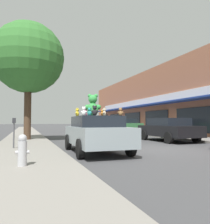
# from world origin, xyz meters

# --- Properties ---
(ground_plane) EXTENTS (260.00, 260.00, 0.00)m
(ground_plane) POSITION_xyz_m (0.00, 0.00, 0.00)
(ground_plane) COLOR #424244
(sidewalk_near) EXTENTS (2.70, 90.00, 0.14)m
(sidewalk_near) POSITION_xyz_m (-5.64, 0.00, 0.07)
(sidewalk_near) COLOR gray
(sidewalk_near) RESTS_ON ground_plane
(storefront_row) EXTENTS (13.98, 37.52, 7.03)m
(storefront_row) POSITION_xyz_m (13.31, 10.99, 3.51)
(storefront_row) COLOR #9E6047
(storefront_row) RESTS_ON ground_plane
(plush_art_car) EXTENTS (2.15, 4.27, 1.47)m
(plush_art_car) POSITION_xyz_m (-2.96, 0.18, 0.79)
(plush_art_car) COLOR #8C999E
(plush_art_car) RESTS_ON ground_plane
(teddy_bear_giant) EXTENTS (0.72, 0.52, 0.96)m
(teddy_bear_giant) POSITION_xyz_m (-3.00, 0.53, 1.93)
(teddy_bear_giant) COLOR green
(teddy_bear_giant) RESTS_ON plush_art_car
(teddy_bear_cream) EXTENTS (0.19, 0.24, 0.32)m
(teddy_bear_cream) POSITION_xyz_m (-2.78, -0.31, 1.62)
(teddy_bear_cream) COLOR beige
(teddy_bear_cream) RESTS_ON plush_art_car
(teddy_bear_black) EXTENTS (0.28, 0.25, 0.39)m
(teddy_bear_black) POSITION_xyz_m (-3.26, -0.59, 1.65)
(teddy_bear_black) COLOR black
(teddy_bear_black) RESTS_ON plush_art_car
(teddy_bear_pink) EXTENTS (0.21, 0.24, 0.33)m
(teddy_bear_pink) POSITION_xyz_m (-3.27, 0.70, 1.63)
(teddy_bear_pink) COLOR pink
(teddy_bear_pink) RESTS_ON plush_art_car
(teddy_bear_blue) EXTENTS (0.17, 0.22, 0.29)m
(teddy_bear_blue) POSITION_xyz_m (-3.04, 0.97, 1.61)
(teddy_bear_blue) COLOR blue
(teddy_bear_blue) RESTS_ON plush_art_car
(teddy_bear_yellow) EXTENTS (0.23, 0.28, 0.37)m
(teddy_bear_yellow) POSITION_xyz_m (-3.58, 0.89, 1.65)
(teddy_bear_yellow) COLOR yellow
(teddy_bear_yellow) RESTS_ON plush_art_car
(teddy_bear_brown) EXTENTS (0.22, 0.21, 0.31)m
(teddy_bear_brown) POSITION_xyz_m (-2.30, -0.79, 1.62)
(teddy_bear_brown) COLOR olive
(teddy_bear_brown) RESTS_ON plush_art_car
(teddy_bear_white) EXTENTS (0.24, 0.23, 0.35)m
(teddy_bear_white) POSITION_xyz_m (-3.61, -0.34, 1.64)
(teddy_bear_white) COLOR white
(teddy_bear_white) RESTS_ON plush_art_car
(teddy_bear_orange) EXTENTS (0.16, 0.21, 0.28)m
(teddy_bear_orange) POSITION_xyz_m (-2.79, -0.09, 1.60)
(teddy_bear_orange) COLOR orange
(teddy_bear_orange) RESTS_ON plush_art_car
(teddy_bear_teal) EXTENTS (0.21, 0.24, 0.33)m
(teddy_bear_teal) POSITION_xyz_m (-3.33, -0.17, 1.62)
(teddy_bear_teal) COLOR teal
(teddy_bear_teal) RESTS_ON plush_art_car
(parked_car_far_center) EXTENTS (2.16, 4.39, 1.48)m
(parked_car_far_center) POSITION_xyz_m (2.99, 3.52, 0.79)
(parked_car_far_center) COLOR black
(parked_car_far_center) RESTS_ON ground_plane
(parked_car_far_right) EXTENTS (2.02, 4.20, 1.54)m
(parked_car_far_right) POSITION_xyz_m (2.99, 10.31, 0.83)
(parked_car_far_right) COLOR #336B3D
(parked_car_far_right) RESTS_ON ground_plane
(street_tree) EXTENTS (4.55, 4.55, 7.51)m
(street_tree) POSITION_xyz_m (-5.54, 6.41, 5.35)
(street_tree) COLOR #473323
(street_tree) RESTS_ON sidewalk_near
(fire_hydrant) EXTENTS (0.33, 0.22, 0.79)m
(fire_hydrant) POSITION_xyz_m (-5.72, -2.40, 0.53)
(fire_hydrant) COLOR #B2B2B7
(fire_hydrant) RESTS_ON sidewalk_near
(parking_meter) EXTENTS (0.14, 0.10, 1.27)m
(parking_meter) POSITION_xyz_m (-6.11, 1.71, 0.95)
(parking_meter) COLOR #4C4C51
(parking_meter) RESTS_ON sidewalk_near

